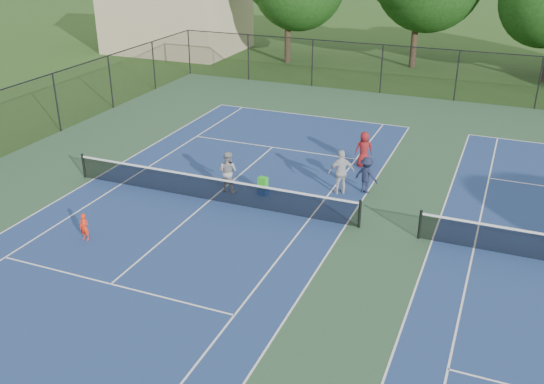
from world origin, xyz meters
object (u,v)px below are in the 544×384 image
at_px(child_player, 84,227).
at_px(bystander_b, 366,175).
at_px(clapboard_house, 177,11).
at_px(ball_hopper, 263,182).
at_px(bystander_c, 364,149).
at_px(bystander_a, 341,172).
at_px(ball_crate, 263,191).
at_px(instructor, 228,171).

relative_size(child_player, bystander_b, 0.64).
relative_size(clapboard_house, ball_hopper, 24.87).
bearing_deg(bystander_c, bystander_a, 63.72).
bearing_deg(ball_crate, clapboard_house, 126.71).
distance_m(child_player, instructor, 6.14).
distance_m(clapboard_house, bystander_c, 28.33).
distance_m(clapboard_house, instructor, 29.02).
bearing_deg(bystander_b, ball_hopper, 39.91).
height_order(child_player, ball_crate, child_player).
height_order(clapboard_house, bystander_a, clapboard_house).
bearing_deg(child_player, bystander_b, 42.14).
distance_m(bystander_a, ball_crate, 3.18).
xyz_separation_m(clapboard_house, bystander_a, (20.50, -22.43, -2.18)).
relative_size(bystander_a, ball_hopper, 4.20).
xyz_separation_m(clapboard_house, ball_hopper, (17.70, -23.73, -2.56)).
bearing_deg(child_player, instructor, 62.33).
bearing_deg(ball_crate, bystander_c, 56.67).
bearing_deg(clapboard_house, ball_crate, -53.29).
xyz_separation_m(instructor, ball_hopper, (1.43, 0.19, -0.32)).
xyz_separation_m(child_player, ball_crate, (4.16, 5.68, -0.33)).
xyz_separation_m(instructor, bystander_c, (4.35, 4.63, -0.05)).
bearing_deg(child_player, bystander_c, 53.77).
xyz_separation_m(bystander_b, ball_hopper, (-3.71, -1.76, -0.22)).
distance_m(child_player, ball_hopper, 7.04).
height_order(bystander_b, bystander_c, bystander_c).
bearing_deg(ball_crate, bystander_a, 25.02).
xyz_separation_m(bystander_b, bystander_c, (-0.79, 2.68, 0.04)).
bearing_deg(child_player, ball_crate, 52.55).
bearing_deg(clapboard_house, ball_hopper, -53.29).
bearing_deg(ball_hopper, bystander_b, 25.35).
relative_size(clapboard_house, bystander_a, 5.92).
distance_m(ball_crate, ball_hopper, 0.37).
bearing_deg(instructor, bystander_a, -155.24).
bearing_deg(bystander_c, clapboard_house, -67.28).
xyz_separation_m(instructor, bystander_b, (5.14, 1.95, -0.09)).
xyz_separation_m(child_player, bystander_a, (6.96, 6.99, 0.43)).
distance_m(clapboard_house, bystander_b, 30.77).
bearing_deg(bystander_c, instructor, 22.61).
relative_size(instructor, ball_crate, 4.30).
bearing_deg(bystander_a, ball_hopper, -6.35).
xyz_separation_m(bystander_a, ball_hopper, (-2.80, -1.31, -0.38)).
distance_m(instructor, bystander_c, 6.35).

